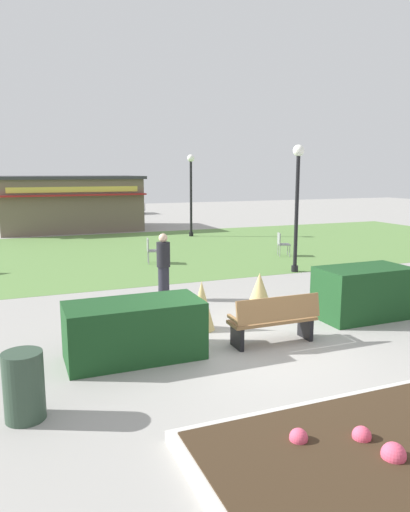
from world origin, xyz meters
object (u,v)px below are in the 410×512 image
park_bench (274,319)px  parked_car_west_slot (38,208)px  lamppost_far (191,185)px  cafe_chair_west (151,249)px  parked_car_center_slot (115,206)px  food_kiosk (70,203)px  cafe_chair_east (282,242)px  trash_bin (24,386)px  lamppost_mid (297,193)px  person_strolling (164,266)px

park_bench → parked_car_west_slot: size_ratio=0.40×
lamppost_far → cafe_chair_west: (-3.81, -6.25, -2.01)m
park_bench → parked_car_west_slot: (-2.75, 28.82, 0.16)m
lamppost_far → parked_car_center_slot: bearing=94.3°
food_kiosk → parked_car_west_slot: 8.97m
cafe_chair_east → food_kiosk: bearing=119.0°
trash_bin → parked_car_west_slot: bearing=86.8°
food_kiosk → cafe_chair_east: food_kiosk is taller
park_bench → cafe_chair_west: park_bench is taller
cafe_chair_east → parked_car_west_slot: 22.02m
lamppost_far → cafe_chair_west: 7.59m
trash_bin → cafe_chair_east: bearing=44.8°
lamppost_mid → parked_car_west_slot: lamppost_mid is taller
cafe_chair_west → parked_car_center_slot: (2.75, 20.18, 0.12)m
park_bench → cafe_chair_west: (0.02, 8.63, 0.05)m
trash_bin → park_bench: bearing=15.3°
park_bench → cafe_chair_west: 8.63m
lamppost_mid → trash_bin: bearing=-141.2°
park_bench → lamppost_mid: lamppost_mid is taller
food_kiosk → person_strolling: (0.45, -16.16, -0.63)m
lamppost_mid → parked_car_center_slot: size_ratio=0.94×
park_bench → lamppost_far: bearing=75.6°
trash_bin → parked_car_west_slot: size_ratio=0.21×
food_kiosk → person_strolling: 16.18m
parked_car_center_slot → cafe_chair_west: bearing=-97.8°
parked_car_west_slot → food_kiosk: bearing=-81.6°
food_kiosk → cafe_chair_west: 11.48m
lamppost_far → cafe_chair_east: lamppost_far is taller
park_bench → person_strolling: (-0.99, 3.81, 0.38)m
person_strolling → parked_car_west_slot: bearing=84.4°
trash_bin → parked_car_center_slot: parked_car_center_slot is taller
park_bench → lamppost_mid: size_ratio=0.42×
cafe_chair_west → food_kiosk: bearing=97.3°
trash_bin → parked_car_center_slot: 30.86m
park_bench → person_strolling: person_strolling is taller
lamppost_mid → lamppost_far: same height
food_kiosk → person_strolling: bearing=-88.4°
park_bench → cafe_chair_east: size_ratio=1.92×
park_bench → parked_car_center_slot: size_ratio=0.40×
lamppost_mid → park_bench: bearing=-125.6°
lamppost_mid → cafe_chair_east: bearing=67.6°
food_kiosk → parked_car_center_slot: (4.20, 8.83, -0.85)m
lamppost_mid → lamppost_far: size_ratio=1.00×
lamppost_far → trash_bin: bearing=-117.1°
cafe_chair_east → parked_car_center_slot: size_ratio=0.21×
parked_car_west_slot → trash_bin: bearing=-93.2°
lamppost_mid → parked_car_center_slot: lamppost_mid is taller
park_bench → food_kiosk: food_kiosk is taller
cafe_chair_west → person_strolling: bearing=-101.8°
lamppost_far → cafe_chair_west: lamppost_far is taller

